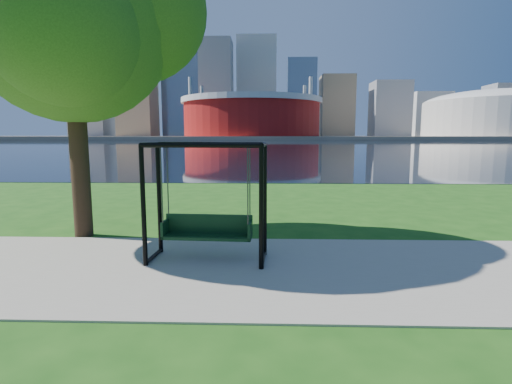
{
  "coord_description": "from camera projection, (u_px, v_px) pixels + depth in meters",
  "views": [
    {
      "loc": [
        0.52,
        -7.06,
        2.28
      ],
      "look_at": [
        0.29,
        0.0,
        1.28
      ],
      "focal_mm": 28.0,
      "sensor_mm": 36.0,
      "label": 1
    }
  ],
  "objects": [
    {
      "name": "path",
      "position": [
        238.0,
        269.0,
        6.82
      ],
      "size": [
        120.0,
        4.0,
        0.03
      ],
      "primitive_type": "cube",
      "color": "#9E937F",
      "rests_on": "ground"
    },
    {
      "name": "far_bank",
      "position": [
        269.0,
        137.0,
        310.01
      ],
      "size": [
        900.0,
        228.0,
        2.0
      ],
      "primitive_type": "cube",
      "color": "#937F60",
      "rests_on": "ground"
    },
    {
      "name": "swing",
      "position": [
        207.0,
        205.0,
        7.19
      ],
      "size": [
        2.16,
        1.03,
        2.17
      ],
      "rotation": [
        0.0,
        0.0,
        -0.06
      ],
      "color": "black",
      "rests_on": "ground"
    },
    {
      "name": "river",
      "position": [
        267.0,
        144.0,
        108.26
      ],
      "size": [
        900.0,
        180.0,
        0.02
      ],
      "primitive_type": "cube",
      "color": "black",
      "rests_on": "ground"
    },
    {
      "name": "park_tree",
      "position": [
        70.0,
        13.0,
        8.53
      ],
      "size": [
        5.66,
        5.11,
        7.02
      ],
      "color": "black",
      "rests_on": "ground"
    },
    {
      "name": "arena",
      "position": [
        499.0,
        112.0,
        233.27
      ],
      "size": [
        84.0,
        84.0,
        26.56
      ],
      "color": "beige",
      "rests_on": "far_bank"
    },
    {
      "name": "stadium",
      "position": [
        252.0,
        116.0,
        238.22
      ],
      "size": [
        83.0,
        83.0,
        32.0
      ],
      "color": "maroon",
      "rests_on": "far_bank"
    },
    {
      "name": "skyline",
      "position": [
        263.0,
        93.0,
        318.52
      ],
      "size": [
        392.0,
        66.0,
        96.5
      ],
      "color": "gray",
      "rests_on": "far_bank"
    },
    {
      "name": "ground",
      "position": [
        240.0,
        261.0,
        7.32
      ],
      "size": [
        900.0,
        900.0,
        0.0
      ],
      "primitive_type": "plane",
      "color": "#1E5114",
      "rests_on": "ground"
    }
  ]
}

